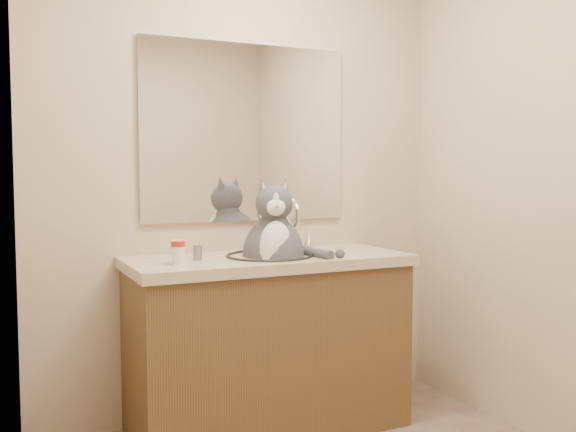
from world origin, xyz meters
The scene contains 8 objects.
room centered at (0.00, 0.00, 1.20)m, with size 2.22×2.52×2.42m.
vanity centered at (0.00, 0.96, 0.44)m, with size 1.34×0.59×1.12m.
mirror centered at (0.00, 1.24, 1.45)m, with size 1.10×0.02×0.90m, color white.
shower_curtain centered at (-1.05, 0.10, 1.03)m, with size 0.02×1.30×1.93m.
cat centered at (0.02, 0.93, 0.88)m, with size 0.40×0.43×0.58m.
pill_bottle_redcap centered at (-0.47, 0.84, 0.90)m, with size 0.07×0.07×0.10m.
pill_bottle_orange centered at (-0.46, 0.91, 0.90)m, with size 0.08×0.08×0.10m.
grey_canister centered at (-0.35, 0.96, 0.88)m, with size 0.04×0.04×0.07m.
Camera 1 is at (-1.22, -1.83, 1.26)m, focal length 40.00 mm.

